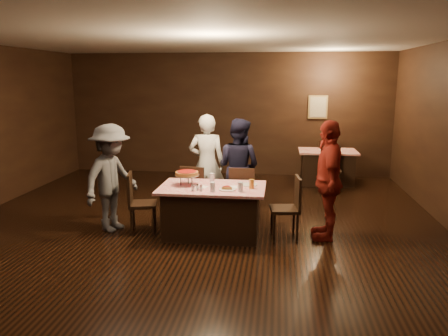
{
  "coord_description": "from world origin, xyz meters",
  "views": [
    {
      "loc": [
        1.27,
        -5.83,
        2.38
      ],
      "look_at": [
        0.44,
        0.83,
        1.0
      ],
      "focal_mm": 35.0,
      "sensor_mm": 36.0,
      "label": 1
    }
  ],
  "objects_px": {
    "chair_end_left": "(143,203)",
    "glass_amber": "(252,184)",
    "chair_far_left": "(196,192)",
    "chair_end_right": "(285,208)",
    "plate_empty": "(249,185)",
    "diner_white_jacket": "(207,164)",
    "chair_back_far": "(325,158)",
    "main_table": "(212,211)",
    "diner_red_shirt": "(328,180)",
    "chair_far_right": "(242,193)",
    "pizza_stand": "(187,173)",
    "glass_front_left": "(213,187)",
    "glass_back": "(212,178)",
    "back_table": "(327,167)",
    "chair_back_near": "(331,169)",
    "diner_grey_knit": "(111,178)",
    "diner_navy_hoodie": "(238,167)",
    "glass_front_right": "(240,187)"
  },
  "relations": [
    {
      "from": "chair_end_left",
      "to": "glass_amber",
      "type": "distance_m",
      "value": 1.74
    },
    {
      "from": "chair_far_left",
      "to": "glass_amber",
      "type": "distance_m",
      "value": 1.33
    },
    {
      "from": "chair_end_right",
      "to": "plate_empty",
      "type": "bearing_deg",
      "value": -112.43
    },
    {
      "from": "diner_white_jacket",
      "to": "chair_back_far",
      "type": "bearing_deg",
      "value": -128.59
    },
    {
      "from": "main_table",
      "to": "diner_red_shirt",
      "type": "height_order",
      "value": "diner_red_shirt"
    },
    {
      "from": "chair_far_right",
      "to": "glass_amber",
      "type": "bearing_deg",
      "value": 104.55
    },
    {
      "from": "pizza_stand",
      "to": "glass_amber",
      "type": "height_order",
      "value": "pizza_stand"
    },
    {
      "from": "chair_back_far",
      "to": "diner_red_shirt",
      "type": "xyz_separation_m",
      "value": [
        -0.38,
        -4.18,
        0.42
      ]
    },
    {
      "from": "plate_empty",
      "to": "main_table",
      "type": "bearing_deg",
      "value": -164.74
    },
    {
      "from": "chair_far_left",
      "to": "chair_end_right",
      "type": "bearing_deg",
      "value": 162.27
    },
    {
      "from": "chair_far_right",
      "to": "pizza_stand",
      "type": "xyz_separation_m",
      "value": [
        -0.8,
        -0.7,
        0.48
      ]
    },
    {
      "from": "glass_front_left",
      "to": "glass_amber",
      "type": "bearing_deg",
      "value": 24.44
    },
    {
      "from": "glass_front_left",
      "to": "chair_back_far",
      "type": "bearing_deg",
      "value": 65.79
    },
    {
      "from": "chair_end_right",
      "to": "glass_back",
      "type": "distance_m",
      "value": 1.24
    },
    {
      "from": "back_table",
      "to": "chair_back_far",
      "type": "height_order",
      "value": "chair_back_far"
    },
    {
      "from": "chair_back_near",
      "to": "diner_grey_knit",
      "type": "distance_m",
      "value": 4.75
    },
    {
      "from": "main_table",
      "to": "glass_front_left",
      "type": "bearing_deg",
      "value": -80.54
    },
    {
      "from": "chair_far_left",
      "to": "diner_navy_hoodie",
      "type": "relative_size",
      "value": 0.56
    },
    {
      "from": "chair_far_right",
      "to": "glass_amber",
      "type": "xyz_separation_m",
      "value": [
        0.2,
        -0.8,
        0.37
      ]
    },
    {
      "from": "pizza_stand",
      "to": "plate_empty",
      "type": "height_order",
      "value": "pizza_stand"
    },
    {
      "from": "chair_end_right",
      "to": "plate_empty",
      "type": "distance_m",
      "value": 0.65
    },
    {
      "from": "glass_front_left",
      "to": "glass_back",
      "type": "height_order",
      "value": "same"
    },
    {
      "from": "back_table",
      "to": "chair_far_right",
      "type": "xyz_separation_m",
      "value": [
        -1.7,
        -2.92,
        0.09
      ]
    },
    {
      "from": "main_table",
      "to": "pizza_stand",
      "type": "xyz_separation_m",
      "value": [
        -0.4,
        0.05,
        0.57
      ]
    },
    {
      "from": "chair_end_right",
      "to": "chair_back_near",
      "type": "bearing_deg",
      "value": 154.14
    },
    {
      "from": "chair_back_far",
      "to": "plate_empty",
      "type": "xyz_separation_m",
      "value": [
        -1.55,
        -4.12,
        0.3
      ]
    },
    {
      "from": "main_table",
      "to": "diner_grey_knit",
      "type": "bearing_deg",
      "value": 178.73
    },
    {
      "from": "chair_end_right",
      "to": "pizza_stand",
      "type": "xyz_separation_m",
      "value": [
        -1.5,
        0.05,
        0.48
      ]
    },
    {
      "from": "chair_back_near",
      "to": "pizza_stand",
      "type": "relative_size",
      "value": 2.5
    },
    {
      "from": "glass_front_right",
      "to": "glass_back",
      "type": "distance_m",
      "value": 0.74
    },
    {
      "from": "chair_end_right",
      "to": "diner_navy_hoodie",
      "type": "relative_size",
      "value": 0.56
    },
    {
      "from": "pizza_stand",
      "to": "glass_front_right",
      "type": "distance_m",
      "value": 0.91
    },
    {
      "from": "back_table",
      "to": "glass_amber",
      "type": "bearing_deg",
      "value": -112.02
    },
    {
      "from": "chair_back_far",
      "to": "plate_empty",
      "type": "bearing_deg",
      "value": 59.76
    },
    {
      "from": "chair_end_left",
      "to": "plate_empty",
      "type": "bearing_deg",
      "value": -97.97
    },
    {
      "from": "chair_far_left",
      "to": "glass_back",
      "type": "distance_m",
      "value": 0.68
    },
    {
      "from": "diner_white_jacket",
      "to": "glass_front_left",
      "type": "height_order",
      "value": "diner_white_jacket"
    },
    {
      "from": "back_table",
      "to": "chair_far_left",
      "type": "height_order",
      "value": "chair_far_left"
    },
    {
      "from": "diner_navy_hoodie",
      "to": "diner_red_shirt",
      "type": "xyz_separation_m",
      "value": [
        1.44,
        -1.07,
        0.04
      ]
    },
    {
      "from": "main_table",
      "to": "diner_white_jacket",
      "type": "relative_size",
      "value": 0.9
    },
    {
      "from": "diner_red_shirt",
      "to": "glass_front_left",
      "type": "bearing_deg",
      "value": -76.11
    },
    {
      "from": "chair_end_left",
      "to": "glass_front_left",
      "type": "height_order",
      "value": "chair_end_left"
    },
    {
      "from": "main_table",
      "to": "pizza_stand",
      "type": "height_order",
      "value": "pizza_stand"
    },
    {
      "from": "main_table",
      "to": "back_table",
      "type": "bearing_deg",
      "value": 60.17
    },
    {
      "from": "diner_navy_hoodie",
      "to": "diner_grey_knit",
      "type": "relative_size",
      "value": 1.0
    },
    {
      "from": "main_table",
      "to": "chair_end_right",
      "type": "bearing_deg",
      "value": -0.0
    },
    {
      "from": "glass_amber",
      "to": "pizza_stand",
      "type": "bearing_deg",
      "value": 174.29
    },
    {
      "from": "main_table",
      "to": "diner_navy_hoodie",
      "type": "xyz_separation_m",
      "value": [
        0.29,
        1.16,
        0.47
      ]
    },
    {
      "from": "chair_back_near",
      "to": "glass_back",
      "type": "height_order",
      "value": "chair_back_near"
    },
    {
      "from": "chair_end_left",
      "to": "diner_grey_knit",
      "type": "height_order",
      "value": "diner_grey_knit"
    }
  ]
}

